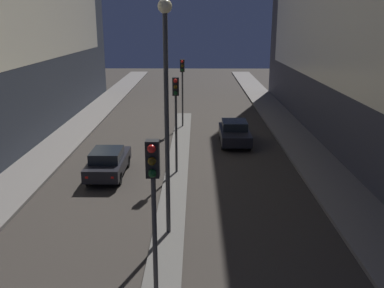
{
  "coord_description": "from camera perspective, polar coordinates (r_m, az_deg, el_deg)",
  "views": [
    {
      "loc": [
        1.03,
        -5.91,
        7.72
      ],
      "look_at": [
        0.76,
        19.0,
        0.5
      ],
      "focal_mm": 40.0,
      "sensor_mm": 36.0,
      "label": 1
    }
  ],
  "objects": [
    {
      "name": "median_strip",
      "position": [
        22.58,
        -2.04,
        -3.65
      ],
      "size": [
        1.18,
        28.63,
        0.14
      ],
      "color": "#56544F",
      "rests_on": "ground"
    },
    {
      "name": "car_left_lane",
      "position": [
        22.32,
        -11.12,
        -2.37
      ],
      "size": [
        1.72,
        4.25,
        1.46
      ],
      "color": "black",
      "rests_on": "ground"
    },
    {
      "name": "car_right_lane",
      "position": [
        27.75,
        5.69,
        1.53
      ],
      "size": [
        1.85,
        4.19,
        1.46
      ],
      "color": "black",
      "rests_on": "ground"
    },
    {
      "name": "street_lamp",
      "position": [
        14.61,
        -3.46,
        7.19
      ],
      "size": [
        0.47,
        0.47,
        8.25
      ],
      "color": "#383838",
      "rests_on": "median_strip"
    },
    {
      "name": "traffic_light_far",
      "position": [
        31.26,
        -1.29,
        8.82
      ],
      "size": [
        0.32,
        0.42,
        4.91
      ],
      "color": "#383838",
      "rests_on": "median_strip"
    },
    {
      "name": "traffic_light_near",
      "position": [
        10.35,
        -5.17,
        -6.61
      ],
      "size": [
        0.32,
        0.42,
        4.91
      ],
      "color": "#383838",
      "rests_on": "median_strip"
    },
    {
      "name": "traffic_light_mid",
      "position": [
        21.34,
        -2.17,
        5.36
      ],
      "size": [
        0.32,
        0.42,
        4.91
      ],
      "color": "#383838",
      "rests_on": "median_strip"
    }
  ]
}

